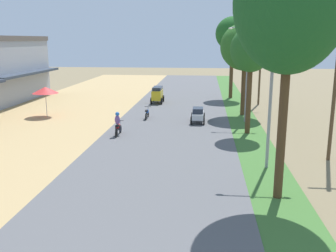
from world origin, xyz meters
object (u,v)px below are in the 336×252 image
(utility_pole_far, at_px, (261,59))
(median_tree_fourth, at_px, (233,34))
(streetlamp_near, at_px, (271,86))
(streetlamp_mid, at_px, (247,67))
(motorbike_ahead_fourth, at_px, (147,113))
(car_van_yellow, at_px, (157,94))
(median_tree_third, at_px, (245,47))
(median_tree_second, at_px, (251,51))
(car_sedan_silver, at_px, (198,114))
(utility_pole_near, at_px, (336,82))
(vendor_umbrella, at_px, (45,90))
(motorbike_ahead_third, at_px, (118,124))
(median_tree_nearest, at_px, (291,3))

(utility_pole_far, bearing_deg, median_tree_fourth, 122.92)
(streetlamp_near, xyz_separation_m, streetlamp_mid, (0.00, 11.33, 0.13))
(motorbike_ahead_fourth, bearing_deg, car_van_yellow, 90.97)
(median_tree_third, height_order, streetlamp_mid, median_tree_third)
(streetlamp_near, bearing_deg, motorbike_ahead_fourth, 124.59)
(median_tree_third, bearing_deg, median_tree_second, -92.36)
(car_sedan_silver, bearing_deg, utility_pole_near, -49.78)
(vendor_umbrella, height_order, motorbike_ahead_fourth, vendor_umbrella)
(median_tree_third, xyz_separation_m, car_van_yellow, (-8.24, 5.55, -4.89))
(median_tree_third, bearing_deg, streetlamp_mid, -91.05)
(streetlamp_near, height_order, motorbike_ahead_third, streetlamp_near)
(vendor_umbrella, relative_size, median_tree_second, 0.34)
(car_sedan_silver, xyz_separation_m, car_van_yellow, (-4.40, 9.20, 0.28))
(vendor_umbrella, height_order, median_tree_fourth, median_tree_fourth)
(streetlamp_mid, bearing_deg, median_tree_nearest, -90.50)
(utility_pole_far, bearing_deg, motorbike_ahead_third, -128.36)
(vendor_umbrella, xyz_separation_m, motorbike_ahead_third, (7.72, -6.22, -1.45))
(streetlamp_near, xyz_separation_m, car_sedan_silver, (-3.79, 10.55, -3.55))
(streetlamp_near, distance_m, motorbike_ahead_third, 11.38)
(median_tree_third, relative_size, streetlamp_near, 1.09)
(median_tree_fourth, bearing_deg, car_sedan_silver, -104.04)
(motorbike_ahead_fourth, bearing_deg, vendor_umbrella, 177.81)
(median_tree_nearest, xyz_separation_m, utility_pole_near, (3.77, 5.65, -3.57))
(median_tree_nearest, relative_size, utility_pole_near, 1.28)
(median_tree_fourth, relative_size, utility_pole_near, 1.08)
(median_tree_nearest, distance_m, utility_pole_far, 24.39)
(utility_pole_far, bearing_deg, streetlamp_near, -96.27)
(utility_pole_near, relative_size, motorbike_ahead_third, 4.59)
(median_tree_nearest, distance_m, median_tree_fourth, 28.08)
(median_tree_second, relative_size, utility_pole_far, 0.83)
(median_tree_nearest, distance_m, streetlamp_mid, 15.60)
(utility_pole_near, bearing_deg, median_tree_second, 124.32)
(median_tree_fourth, bearing_deg, streetlamp_near, -89.10)
(median_tree_third, relative_size, streetlamp_mid, 1.05)
(median_tree_fourth, relative_size, car_sedan_silver, 3.96)
(car_sedan_silver, bearing_deg, streetlamp_mid, 11.65)
(motorbike_ahead_third, height_order, motorbike_ahead_fourth, motorbike_ahead_third)
(median_tree_nearest, relative_size, car_van_yellow, 4.40)
(median_tree_third, height_order, car_van_yellow, median_tree_third)
(median_tree_second, relative_size, streetlamp_mid, 0.98)
(motorbike_ahead_fourth, bearing_deg, utility_pole_near, -40.28)
(median_tree_fourth, distance_m, streetlamp_mid, 13.14)
(streetlamp_near, distance_m, car_van_yellow, 21.62)
(median_tree_second, distance_m, utility_pole_near, 7.01)
(motorbike_ahead_third, distance_m, motorbike_ahead_fourth, 5.99)
(median_tree_second, height_order, car_van_yellow, median_tree_second)
(car_van_yellow, xyz_separation_m, motorbike_ahead_fourth, (0.14, -8.07, -0.45))
(median_tree_fourth, xyz_separation_m, streetlamp_mid, (0.38, -12.86, -2.68))
(median_tree_second, relative_size, median_tree_fourth, 0.82)
(median_tree_nearest, height_order, median_tree_fourth, median_tree_nearest)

